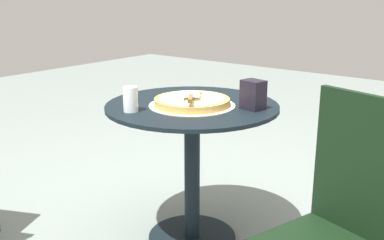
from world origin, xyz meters
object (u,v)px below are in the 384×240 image
patio_table (192,145)px  drinking_cup (131,99)px  napkin_dispenser (253,95)px  pizza_on_tray (192,102)px  patio_chair_far (342,223)px  pizza_server (191,97)px

patio_table → drinking_cup: 0.41m
patio_table → napkin_dispenser: (-0.10, 0.28, 0.28)m
patio_table → napkin_dispenser: napkin_dispenser is taller
pizza_on_tray → patio_chair_far: size_ratio=0.44×
patio_table → napkin_dispenser: bearing=109.4°
patio_table → pizza_server: size_ratio=4.17×
pizza_on_tray → pizza_server: (0.06, 0.04, 0.04)m
pizza_server → napkin_dispenser: 0.28m
napkin_dispenser → drinking_cup: bearing=-126.5°
pizza_server → napkin_dispenser: size_ratio=1.48×
drinking_cup → napkin_dispenser: napkin_dispenser is taller
napkin_dispenser → patio_table: bearing=-149.7°
pizza_on_tray → pizza_server: 0.08m
pizza_server → drinking_cup: drinking_cup is taller
drinking_cup → patio_chair_far: bearing=85.7°
patio_table → patio_chair_far: 0.95m
pizza_on_tray → patio_chair_far: 0.95m
patio_table → pizza_on_tray: pizza_on_tray is taller
pizza_on_tray → napkin_dispenser: bearing=115.3°
drinking_cup → patio_chair_far: (0.08, 1.01, -0.24)m
patio_table → pizza_server: bearing=35.2°
pizza_server → patio_chair_far: (0.27, 0.82, -0.24)m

